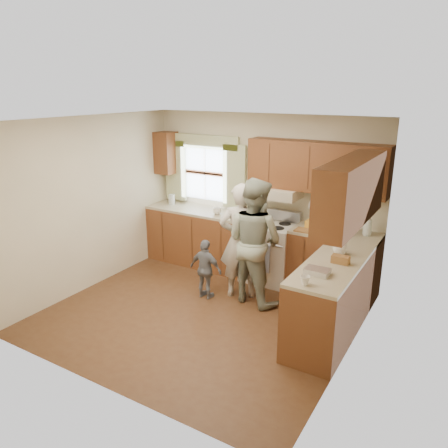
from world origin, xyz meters
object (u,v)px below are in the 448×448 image
Objects in this scene: stove at (270,251)px; child at (206,269)px; woman_right at (254,241)px; woman_left at (241,241)px.

stove is 1.24× the size of child.
stove is 0.84m from woman_right.
woman_left reaches higher than stove.
woman_left is at bearing -100.31° from stove.
woman_left reaches higher than child.
woman_left is 1.91× the size of child.
woman_left is 0.63m from child.
stove is 0.65× the size of woman_left.
woman_left is 0.23m from woman_right.
woman_left is (-0.13, -0.70, 0.36)m from stove.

